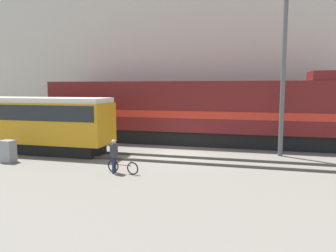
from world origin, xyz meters
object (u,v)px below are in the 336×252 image
at_px(freight_locomotive, 194,111).
at_px(streetcar, 38,121).
at_px(person, 114,153).
at_px(utility_pole_left, 283,79).
at_px(bicycle, 123,167).
at_px(signal_box, 8,151).

relative_size(freight_locomotive, streetcar, 2.31).
xyz_separation_m(person, utility_pole_left, (7.86, 6.24, 3.53)).
bearing_deg(bicycle, person, -169.07).
distance_m(streetcar, signal_box, 3.06).
distance_m(freight_locomotive, bicycle, 9.39).
bearing_deg(streetcar, utility_pole_left, 11.13).
height_order(freight_locomotive, person, freight_locomotive).
relative_size(streetcar, utility_pole_left, 1.03).
height_order(bicycle, person, person).
height_order(person, utility_pole_left, utility_pole_left).
relative_size(bicycle, utility_pole_left, 0.19).
bearing_deg(streetcar, bicycle, -25.37).
xyz_separation_m(freight_locomotive, bicycle, (-1.70, -9.00, -2.04)).
relative_size(bicycle, signal_box, 1.39).
height_order(bicycle, signal_box, signal_box).
xyz_separation_m(utility_pole_left, signal_box, (-14.41, -5.58, -3.91)).
bearing_deg(person, signal_box, 174.26).
bearing_deg(person, freight_locomotive, 76.91).
distance_m(streetcar, person, 7.47).
bearing_deg(utility_pole_left, freight_locomotive, 153.70).
bearing_deg(freight_locomotive, person, -103.09).
relative_size(streetcar, bicycle, 5.57).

